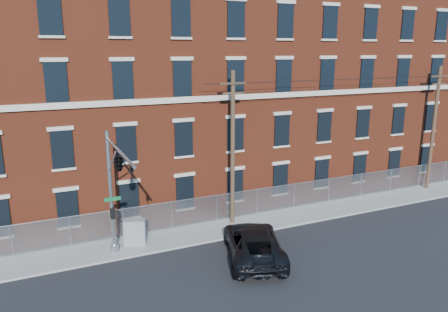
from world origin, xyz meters
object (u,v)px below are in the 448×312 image
Objects in this scene: traffic_signal_mast at (117,173)px; utility_pole_near at (233,146)px; pickup_truck at (254,243)px; utility_cabinet at (135,232)px.

traffic_signal_mast is 8.70m from utility_pole_near.
pickup_truck is 7.04m from utility_cabinet.
pickup_truck is at bearing -14.26° from utility_cabinet.
traffic_signal_mast reaches higher than pickup_truck.
utility_pole_near reaches higher than pickup_truck.
traffic_signal_mast reaches higher than utility_cabinet.
pickup_truck reaches higher than utility_cabinet.
utility_pole_near reaches higher than utility_cabinet.
utility_pole_near reaches higher than traffic_signal_mast.
utility_pole_near is at bearing -82.53° from pickup_truck.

